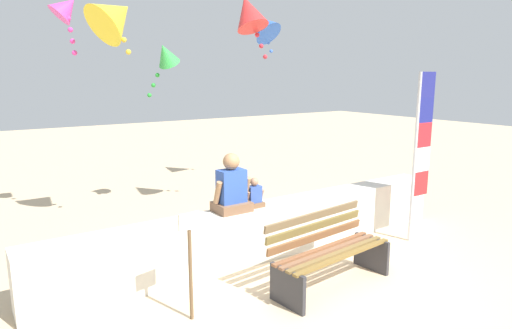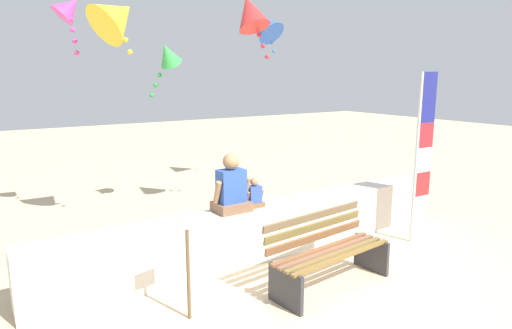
{
  "view_description": "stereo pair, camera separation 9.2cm",
  "coord_description": "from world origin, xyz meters",
  "px_view_note": "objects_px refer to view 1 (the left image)",
  "views": [
    {
      "loc": [
        -3.57,
        -3.88,
        2.55
      ],
      "look_at": [
        -0.21,
        1.12,
        1.36
      ],
      "focal_mm": 31.44,
      "sensor_mm": 36.0,
      "label": 1
    },
    {
      "loc": [
        -3.49,
        -3.93,
        2.55
      ],
      "look_at": [
        -0.21,
        1.12,
        1.36
      ],
      "focal_mm": 31.44,
      "sensor_mm": 36.0,
      "label": 2
    }
  ],
  "objects_px": {
    "sign_post": "(190,257)",
    "kite_magenta": "(67,8)",
    "kite_green": "(165,55)",
    "person_child": "(254,196)",
    "kite_yellow": "(115,16)",
    "park_bench": "(328,252)",
    "kite_blue": "(262,25)",
    "kite_red": "(249,12)",
    "person_adult": "(232,189)",
    "flag_banner": "(421,144)"
  },
  "relations": [
    {
      "from": "person_child",
      "to": "kite_red",
      "type": "distance_m",
      "value": 3.26
    },
    {
      "from": "kite_red",
      "to": "kite_green",
      "type": "bearing_deg",
      "value": 136.51
    },
    {
      "from": "kite_green",
      "to": "kite_red",
      "type": "xyz_separation_m",
      "value": [
        1.09,
        -1.03,
        0.69
      ]
    },
    {
      "from": "kite_red",
      "to": "sign_post",
      "type": "height_order",
      "value": "kite_red"
    },
    {
      "from": "kite_yellow",
      "to": "kite_blue",
      "type": "xyz_separation_m",
      "value": [
        3.61,
        1.29,
        0.19
      ]
    },
    {
      "from": "kite_yellow",
      "to": "kite_green",
      "type": "distance_m",
      "value": 1.27
    },
    {
      "from": "kite_green",
      "to": "park_bench",
      "type": "bearing_deg",
      "value": -83.6
    },
    {
      "from": "sign_post",
      "to": "person_child",
      "type": "bearing_deg",
      "value": 34.02
    },
    {
      "from": "park_bench",
      "to": "sign_post",
      "type": "height_order",
      "value": "sign_post"
    },
    {
      "from": "park_bench",
      "to": "kite_magenta",
      "type": "bearing_deg",
      "value": 115.86
    },
    {
      "from": "kite_green",
      "to": "sign_post",
      "type": "bearing_deg",
      "value": -110.23
    },
    {
      "from": "flag_banner",
      "to": "kite_blue",
      "type": "xyz_separation_m",
      "value": [
        -0.06,
        4.17,
        2.11
      ]
    },
    {
      "from": "person_child",
      "to": "kite_green",
      "type": "xyz_separation_m",
      "value": [
        -0.13,
        2.63,
        1.99
      ]
    },
    {
      "from": "kite_yellow",
      "to": "kite_green",
      "type": "relative_size",
      "value": 1.01
    },
    {
      "from": "park_bench",
      "to": "person_adult",
      "type": "relative_size",
      "value": 2.16
    },
    {
      "from": "person_child",
      "to": "flag_banner",
      "type": "height_order",
      "value": "flag_banner"
    },
    {
      "from": "kite_yellow",
      "to": "kite_red",
      "type": "relative_size",
      "value": 0.92
    },
    {
      "from": "kite_green",
      "to": "sign_post",
      "type": "relative_size",
      "value": 0.86
    },
    {
      "from": "person_child",
      "to": "kite_green",
      "type": "distance_m",
      "value": 3.3
    },
    {
      "from": "person_child",
      "to": "person_adult",
      "type": "bearing_deg",
      "value": -179.93
    },
    {
      "from": "kite_yellow",
      "to": "sign_post",
      "type": "distance_m",
      "value": 4.12
    },
    {
      "from": "flag_banner",
      "to": "kite_green",
      "type": "distance_m",
      "value": 4.54
    },
    {
      "from": "person_child",
      "to": "kite_magenta",
      "type": "xyz_separation_m",
      "value": [
        -1.67,
        2.87,
        2.69
      ]
    },
    {
      "from": "kite_yellow",
      "to": "person_child",
      "type": "bearing_deg",
      "value": -61.22
    },
    {
      "from": "person_child",
      "to": "kite_red",
      "type": "height_order",
      "value": "kite_red"
    },
    {
      "from": "kite_yellow",
      "to": "sign_post",
      "type": "height_order",
      "value": "kite_yellow"
    },
    {
      "from": "kite_red",
      "to": "sign_post",
      "type": "bearing_deg",
      "value": -133.11
    },
    {
      "from": "person_child",
      "to": "kite_green",
      "type": "bearing_deg",
      "value": 92.83
    },
    {
      "from": "park_bench",
      "to": "sign_post",
      "type": "xyz_separation_m",
      "value": [
        -1.76,
        0.2,
        0.29
      ]
    },
    {
      "from": "person_child",
      "to": "kite_magenta",
      "type": "bearing_deg",
      "value": 120.21
    },
    {
      "from": "park_bench",
      "to": "sign_post",
      "type": "distance_m",
      "value": 1.8
    },
    {
      "from": "kite_magenta",
      "to": "sign_post",
      "type": "relative_size",
      "value": 0.88
    },
    {
      "from": "kite_blue",
      "to": "sign_post",
      "type": "distance_m",
      "value": 6.56
    },
    {
      "from": "flag_banner",
      "to": "kite_blue",
      "type": "relative_size",
      "value": 2.63
    },
    {
      "from": "person_child",
      "to": "sign_post",
      "type": "xyz_separation_m",
      "value": [
        -1.46,
        -0.99,
        -0.21
      ]
    },
    {
      "from": "person_adult",
      "to": "person_child",
      "type": "height_order",
      "value": "person_adult"
    },
    {
      "from": "kite_red",
      "to": "sign_post",
      "type": "xyz_separation_m",
      "value": [
        -2.42,
        -2.58,
        -2.89
      ]
    },
    {
      "from": "kite_magenta",
      "to": "park_bench",
      "type": "bearing_deg",
      "value": -64.14
    },
    {
      "from": "kite_red",
      "to": "flag_banner",
      "type": "bearing_deg",
      "value": -56.76
    },
    {
      "from": "kite_blue",
      "to": "kite_red",
      "type": "distance_m",
      "value": 2.33
    },
    {
      "from": "person_child",
      "to": "kite_blue",
      "type": "xyz_separation_m",
      "value": [
        2.46,
        3.37,
        2.71
      ]
    },
    {
      "from": "kite_green",
      "to": "kite_red",
      "type": "height_order",
      "value": "kite_red"
    },
    {
      "from": "kite_red",
      "to": "sign_post",
      "type": "relative_size",
      "value": 0.95
    },
    {
      "from": "kite_green",
      "to": "sign_post",
      "type": "height_order",
      "value": "kite_green"
    },
    {
      "from": "kite_blue",
      "to": "person_child",
      "type": "bearing_deg",
      "value": -126.14
    },
    {
      "from": "person_adult",
      "to": "kite_green",
      "type": "bearing_deg",
      "value": 84.87
    },
    {
      "from": "park_bench",
      "to": "kite_green",
      "type": "distance_m",
      "value": 4.58
    },
    {
      "from": "person_child",
      "to": "kite_yellow",
      "type": "relative_size",
      "value": 0.4
    },
    {
      "from": "person_adult",
      "to": "sign_post",
      "type": "distance_m",
      "value": 1.52
    },
    {
      "from": "sign_post",
      "to": "kite_magenta",
      "type": "bearing_deg",
      "value": 93.1
    }
  ]
}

